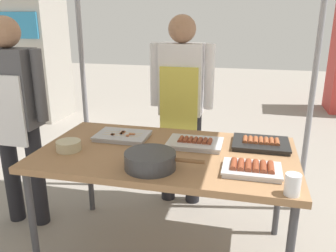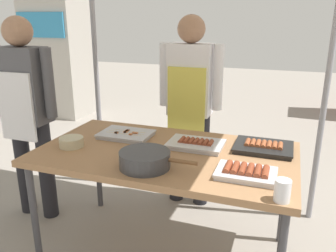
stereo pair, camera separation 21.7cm
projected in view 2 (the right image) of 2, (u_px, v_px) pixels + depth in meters
The scene contains 12 objects.
ground_plane at pixel (166, 251), 2.40m from camera, with size 18.00×18.00×0.00m, color gray.
stall_table at pixel (165, 159), 2.19m from camera, with size 1.60×0.90×0.75m.
tray_grilled_sausages at pixel (196, 144), 2.24m from camera, with size 0.36×0.25×0.05m.
tray_meat_skewers at pixel (126, 134), 2.42m from camera, with size 0.36×0.26×0.04m.
tray_pork_links at pixel (246, 172), 1.82m from camera, with size 0.31×0.22×0.06m.
tray_spring_rolls at pixel (263, 147), 2.19m from camera, with size 0.36×0.29×0.05m.
cooking_wok at pixel (145, 159), 1.92m from camera, with size 0.45×0.29×0.09m.
condiment_bowl at pixel (71, 142), 2.24m from camera, with size 0.15×0.15×0.06m, color #BFB28C.
drink_cup_near_edge at pixel (282, 191), 1.57m from camera, with size 0.08×0.08×0.11m, color white.
vendor_woman at pixel (190, 98), 2.78m from camera, with size 0.52×0.23×1.57m.
customer_nearby at pixel (26, 105), 2.59m from camera, with size 0.52×0.23×1.56m.
neighbor_stall_left at pixel (60, 59), 5.56m from camera, with size 0.90×0.79×1.79m.
Camera 2 is at (0.69, -1.90, 1.56)m, focal length 36.92 mm.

